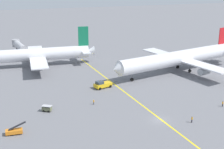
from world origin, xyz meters
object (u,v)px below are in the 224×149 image
pushback_tug (102,84)px  jet_bridge (19,45)px  airliner_at_gate_left (32,55)px  gse_belt_loader_portside (14,131)px  ground_crew_marshaller_foreground (192,119)px  ground_crew_ramp_agent_by_cones (94,102)px  ground_crew_wing_walker_right (223,104)px  gse_baggage_cart_trailing (47,108)px  airliner_being_pushed (178,58)px

pushback_tug → jet_bridge: size_ratio=0.52×
airliner_at_gate_left → gse_belt_loader_portside: 61.58m
gse_belt_loader_portside → ground_crew_marshaller_foreground: 45.30m
ground_crew_ramp_agent_by_cones → jet_bridge: bearing=103.6°
ground_crew_wing_walker_right → pushback_tug: bearing=137.3°
ground_crew_ramp_agent_by_cones → ground_crew_wing_walker_right: ground_crew_wing_walker_right is taller
ground_crew_ramp_agent_by_cones → ground_crew_marshaller_foreground: bearing=-43.2°
gse_baggage_cart_trailing → ground_crew_marshaller_foreground: 40.15m
gse_belt_loader_portside → ground_crew_wing_walker_right: size_ratio=3.02×
airliner_being_pushed → jet_bridge: size_ratio=3.35×
pushback_tug → gse_baggage_cart_trailing: size_ratio=2.94×
gse_baggage_cart_trailing → jet_bridge: (-3.78, 73.89, 3.41)m
airliner_at_gate_left → jet_bridge: (-4.31, 24.69, -0.66)m
airliner_being_pushed → jet_bridge: 77.27m
airliner_at_gate_left → ground_crew_wing_walker_right: (49.10, -61.73, -4.07)m
airliner_being_pushed → ground_crew_wing_walker_right: bearing=-98.0°
gse_baggage_cart_trailing → ground_crew_marshaller_foreground: ground_crew_marshaller_foreground is taller
airliner_at_gate_left → pushback_tug: (20.14, -34.97, -3.72)m
airliner_being_pushed → gse_baggage_cart_trailing: (-54.63, -23.32, -4.66)m
gse_baggage_cart_trailing → ground_crew_wing_walker_right: bearing=-14.2°
airliner_being_pushed → ground_crew_wing_walker_right: (-5.01, -35.86, -4.67)m
pushback_tug → gse_belt_loader_portside: bearing=-139.5°
pushback_tug → jet_bridge: jet_bridge is taller
ground_crew_marshaller_foreground → jet_bridge: (-39.03, 93.12, 3.36)m
pushback_tug → ground_crew_ramp_agent_by_cones: 15.04m
gse_baggage_cart_trailing → airliner_being_pushed: bearing=23.1°
gse_baggage_cart_trailing → jet_bridge: jet_bridge is taller
pushback_tug → gse_belt_loader_portside: size_ratio=1.86×
gse_belt_loader_portside → airliner_at_gate_left: bearing=80.7°
gse_belt_loader_portside → ground_crew_wing_walker_right: gse_belt_loader_portside is taller
gse_belt_loader_portside → airliner_being_pushed: bearing=28.5°
gse_baggage_cart_trailing → ground_crew_marshaller_foreground: (35.25, -19.23, 0.05)m
ground_crew_ramp_agent_by_cones → jet_bridge: jet_bridge is taller
gse_belt_loader_portside → ground_crew_wing_walker_right: 59.01m
airliner_at_gate_left → ground_crew_ramp_agent_by_cones: 50.40m
airliner_at_gate_left → pushback_tug: 40.52m
pushback_tug → jet_bridge: bearing=112.3°
pushback_tug → jet_bridge: 64.54m
airliner_being_pushed → ground_crew_marshaller_foreground: size_ratio=34.39×
airliner_being_pushed → ground_crew_wing_walker_right: airliner_being_pushed is taller
ground_crew_marshaller_foreground → jet_bridge: size_ratio=0.10×
gse_belt_loader_portside → ground_crew_wing_walker_right: bearing=-1.1°
airliner_at_gate_left → ground_crew_wing_walker_right: size_ratio=32.67×
ground_crew_wing_walker_right → jet_bridge: bearing=121.7°
airliner_at_gate_left → ground_crew_marshaller_foreground: size_ratio=30.93×
airliner_being_pushed → gse_belt_loader_portside: 73.00m
pushback_tug → ground_crew_ramp_agent_by_cones: size_ratio=5.77×
gse_baggage_cart_trailing → jet_bridge: size_ratio=0.18×
gse_baggage_cart_trailing → ground_crew_wing_walker_right: (49.62, -12.53, -0.01)m
gse_baggage_cart_trailing → ground_crew_marshaller_foreground: bearing=-28.6°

